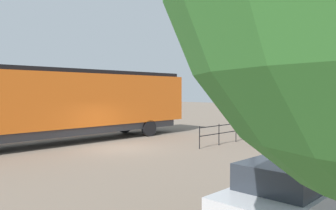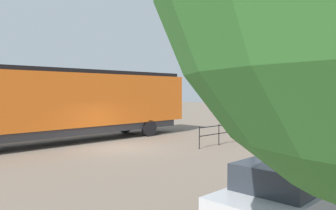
# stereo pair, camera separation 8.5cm
# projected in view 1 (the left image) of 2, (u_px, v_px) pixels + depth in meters

# --- Properties ---
(ground_plane) EXTENTS (120.00, 120.00, 0.00)m
(ground_plane) POSITION_uv_depth(u_px,v_px,m) (121.00, 148.00, 17.90)
(ground_plane) COLOR #756656
(locomotive) EXTENTS (2.96, 17.32, 4.33)m
(locomotive) POSITION_uv_depth(u_px,v_px,m) (71.00, 102.00, 19.84)
(locomotive) COLOR orange
(locomotive) RESTS_ON ground_plane
(parked_car_silver) EXTENTS (1.82, 4.66, 1.58)m
(parked_car_silver) POSITION_uv_depth(u_px,v_px,m) (296.00, 192.00, 7.40)
(parked_car_silver) COLOR #B7B7BC
(parked_car_silver) RESTS_ON ground_plane
(lamp_post) EXTENTS (0.50, 0.50, 7.27)m
(lamp_post) POSITION_uv_depth(u_px,v_px,m) (254.00, 57.00, 18.23)
(lamp_post) COLOR black
(lamp_post) RESTS_ON ground_plane
(platform_fence) EXTENTS (0.05, 10.45, 1.21)m
(platform_fence) POSITION_uv_depth(u_px,v_px,m) (251.00, 127.00, 21.29)
(platform_fence) COLOR black
(platform_fence) RESTS_ON ground_plane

